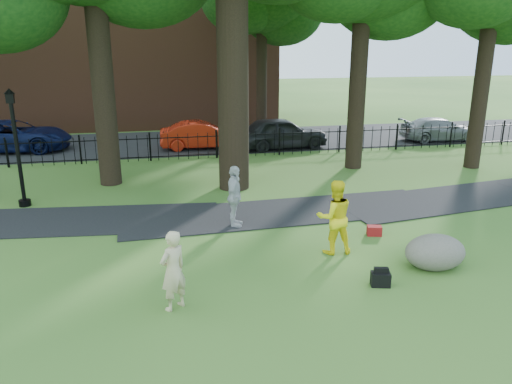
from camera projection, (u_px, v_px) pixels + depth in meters
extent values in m
plane|color=#2F5B20|center=(282.00, 268.00, 11.92)|extent=(120.00, 120.00, 0.00)
cube|color=black|center=(281.00, 213.00, 15.77)|extent=(36.07, 3.85, 0.03)
cube|color=black|center=(207.00, 141.00, 26.91)|extent=(80.00, 7.00, 0.02)
cube|color=black|center=(216.00, 136.00, 22.87)|extent=(44.00, 0.04, 0.04)
cube|color=black|center=(217.00, 154.00, 23.11)|extent=(44.00, 0.04, 0.04)
cube|color=brown|center=(128.00, 28.00, 31.88)|extent=(18.00, 8.00, 12.00)
cylinder|color=black|center=(232.00, 40.00, 16.95)|extent=(1.10, 1.10, 10.50)
cylinder|color=black|center=(101.00, 60.00, 17.68)|extent=(0.80, 0.80, 9.10)
cylinder|color=black|center=(359.00, 67.00, 20.20)|extent=(0.70, 0.70, 8.40)
cylinder|color=black|center=(483.00, 71.00, 20.29)|extent=(0.64, 0.64, 8.05)
imported|color=beige|center=(173.00, 271.00, 9.90)|extent=(0.73, 0.69, 1.68)
imported|color=yellow|center=(335.00, 217.00, 12.55)|extent=(0.96, 0.77, 1.92)
imported|color=#B6B6BB|center=(234.00, 197.00, 14.34)|extent=(0.75, 1.15, 1.82)
ellipsoid|color=slate|center=(435.00, 250.00, 11.90)|extent=(1.77, 1.57, 0.86)
cylinder|color=black|center=(18.00, 156.00, 15.94)|extent=(0.13, 0.13, 3.36)
cylinder|color=black|center=(25.00, 203.00, 16.40)|extent=(0.38, 0.38, 0.21)
cube|color=black|center=(10.00, 98.00, 15.40)|extent=(0.25, 0.25, 0.32)
cone|color=black|center=(9.00, 91.00, 15.34)|extent=(0.34, 0.34, 0.17)
cube|color=black|center=(381.00, 279.00, 11.04)|extent=(0.47, 0.36, 0.31)
cube|color=maroon|center=(374.00, 231.00, 13.91)|extent=(0.45, 0.34, 0.27)
imported|color=red|center=(202.00, 135.00, 24.95)|extent=(4.20, 1.58, 1.37)
imported|color=#0C153F|center=(13.00, 136.00, 24.36)|extent=(5.65, 3.06, 1.50)
imported|color=black|center=(281.00, 133.00, 25.02)|extent=(4.77, 2.28, 1.57)
imported|color=gray|center=(440.00, 129.00, 26.95)|extent=(4.35, 2.02, 1.23)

